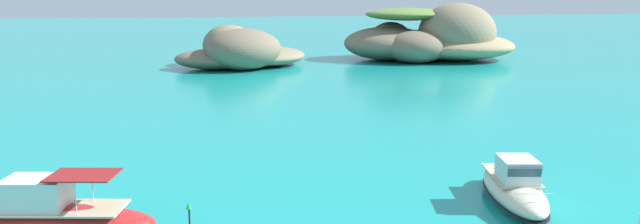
# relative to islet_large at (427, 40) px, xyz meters

# --- Properties ---
(islet_large) EXTENTS (24.42, 19.70, 6.78)m
(islet_large) POSITION_rel_islet_large_xyz_m (0.00, 0.00, 0.00)
(islet_large) COLOR #9E8966
(islet_large) RESTS_ON ground
(islet_small) EXTENTS (16.03, 15.10, 4.46)m
(islet_small) POSITION_rel_islet_large_xyz_m (-22.25, -3.37, -0.68)
(islet_small) COLOR #84755B
(islet_small) RESTS_ON ground
(motorboat_cream) EXTENTS (3.23, 6.61, 1.88)m
(motorboat_cream) POSITION_rel_islet_large_xyz_m (-15.78, -51.22, -1.70)
(motorboat_cream) COLOR beige
(motorboat_cream) RESTS_ON ground
(motorboat_red) EXTENTS (7.48, 3.59, 2.26)m
(motorboat_red) POSITION_rel_islet_large_xyz_m (-32.62, -51.64, -1.61)
(motorboat_red) COLOR red
(motorboat_red) RESTS_ON ground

